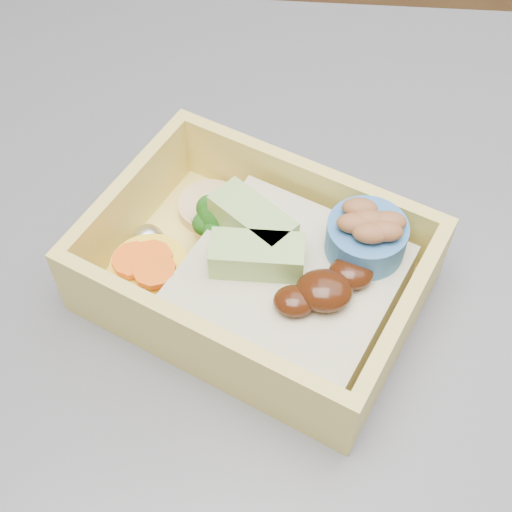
{
  "coord_description": "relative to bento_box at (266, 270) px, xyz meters",
  "views": [
    {
      "loc": [
        -0.05,
        -0.23,
        1.29
      ],
      "look_at": [
        -0.07,
        0.01,
        0.96
      ],
      "focal_mm": 50.0,
      "sensor_mm": 36.0,
      "label": 1
    }
  ],
  "objects": [
    {
      "name": "bento_box",
      "position": [
        0.0,
        0.0,
        0.0
      ],
      "size": [
        0.23,
        0.2,
        0.07
      ],
      "rotation": [
        0.0,
        0.0,
        -0.43
      ],
      "color": "#E6CE5F",
      "rests_on": "island"
    }
  ]
}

